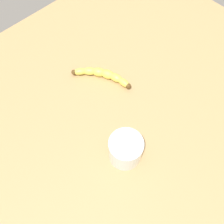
# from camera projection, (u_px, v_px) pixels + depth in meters

# --- Properties ---
(wooden_tabletop) EXTENTS (1.20, 1.20, 0.03)m
(wooden_tabletop) POSITION_uv_depth(u_px,v_px,m) (140.00, 110.00, 0.81)
(wooden_tabletop) COLOR tan
(wooden_tabletop) RESTS_ON ground
(banana) EXTENTS (0.11, 0.19, 0.03)m
(banana) POSITION_uv_depth(u_px,v_px,m) (103.00, 75.00, 0.84)
(banana) COLOR #DCC84C
(banana) RESTS_ON wooden_tabletop
(smoothie_glass) EXTENTS (0.09, 0.09, 0.09)m
(smoothie_glass) POSITION_uv_depth(u_px,v_px,m) (125.00, 150.00, 0.69)
(smoothie_glass) COLOR silver
(smoothie_glass) RESTS_ON wooden_tabletop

